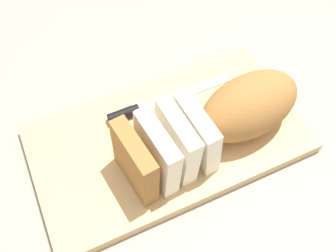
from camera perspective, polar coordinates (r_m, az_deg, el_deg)
ground_plane at (r=0.68m, az=-0.00°, el=-2.45°), size 3.00×3.00×0.00m
cutting_board at (r=0.67m, az=-0.00°, el=-1.95°), size 0.49×0.29×0.02m
bread_loaf at (r=0.62m, az=8.21°, el=0.96°), size 0.34×0.15×0.11m
bread_knife at (r=0.69m, az=-4.17°, el=2.70°), size 0.25×0.03×0.02m
crumb_near_knife at (r=0.66m, az=-1.46°, el=-2.08°), size 0.01×0.01×0.01m
crumb_near_loaf at (r=0.69m, az=3.53°, el=1.92°), size 0.01×0.01×0.01m
crumb_stray_left at (r=0.67m, az=3.08°, el=-0.40°), size 0.01×0.01×0.01m
crumb_stray_right at (r=0.65m, az=2.41°, el=-3.74°), size 0.00×0.00×0.00m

